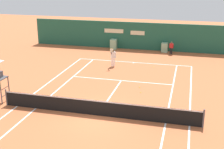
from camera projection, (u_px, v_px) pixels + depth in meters
ground_plane at (100, 111)px, 18.71m from camera, size 80.00×80.00×0.01m
tennis_net at (97, 107)px, 18.02m from camera, size 12.10×0.10×1.07m
sponsor_back_wall at (143, 37)px, 33.34m from camera, size 25.00×1.02×2.96m
player_on_baseline at (113, 56)px, 27.42m from camera, size 0.49×0.81×1.81m
ball_kid_centre_post at (171, 47)px, 31.56m from camera, size 0.44×0.21×1.34m
tennis_ball_mid_court at (154, 67)px, 27.42m from camera, size 0.07×0.07×0.07m
tennis_ball_near_service_line at (140, 87)px, 22.56m from camera, size 0.07×0.07×0.07m
tennis_ball_by_sideline at (141, 92)px, 21.58m from camera, size 0.07×0.07×0.07m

